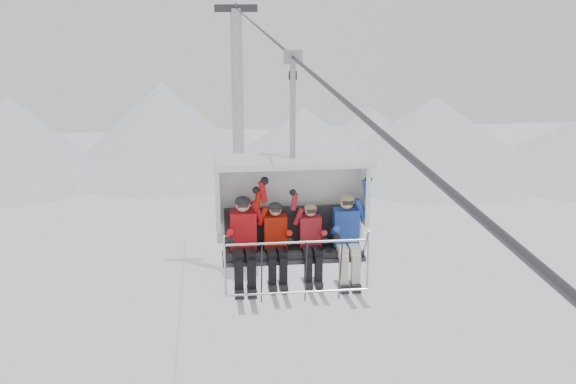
{
  "coord_description": "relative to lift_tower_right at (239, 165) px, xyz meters",
  "views": [
    {
      "loc": [
        -1.39,
        -12.53,
        14.48
      ],
      "look_at": [
        0.0,
        0.0,
        10.8
      ],
      "focal_mm": 45.0,
      "sensor_mm": 36.0,
      "label": 1
    }
  ],
  "objects": [
    {
      "name": "ridgeline",
      "position": [
        -1.58,
        20.05,
        -2.94
      ],
      "size": [
        72.0,
        21.0,
        7.0
      ],
      "color": "white",
      "rests_on": "ground"
    },
    {
      "name": "lift_tower_right",
      "position": [
        0.0,
        0.0,
        0.0
      ],
      "size": [
        2.0,
        1.8,
        13.48
      ],
      "color": "#A5A7AC",
      "rests_on": "ground"
    },
    {
      "name": "haul_cable",
      "position": [
        0.0,
        -22.0,
        7.52
      ],
      "size": [
        0.06,
        50.0,
        0.06
      ],
      "primitive_type": "cylinder",
      "rotation": [
        1.57,
        0.0,
        0.0
      ],
      "color": "#303035",
      "rests_on": "lift_tower_left"
    },
    {
      "name": "chairlift_carrier",
      "position": [
        0.0,
        -22.58,
        4.95
      ],
      "size": [
        2.63,
        1.17,
        3.98
      ],
      "color": "black",
      "rests_on": "haul_cable"
    },
    {
      "name": "skier_far_left",
      "position": [
        -0.86,
        -22.88,
        4.47
      ],
      "size": [
        0.45,
        1.69,
        1.77
      ],
      "color": "red",
      "rests_on": "chairlift_carrier"
    },
    {
      "name": "skier_center_left",
      "position": [
        -0.31,
        -22.9,
        4.42
      ],
      "size": [
        0.39,
        1.69,
        1.58
      ],
      "color": "#B51706",
      "rests_on": "chairlift_carrier"
    },
    {
      "name": "skier_center_right",
      "position": [
        0.3,
        -22.91,
        4.39
      ],
      "size": [
        0.37,
        1.69,
        1.5
      ],
      "color": "#B11D27",
      "rests_on": "chairlift_carrier"
    },
    {
      "name": "skier_far_right",
      "position": [
        0.93,
        -22.89,
        4.46
      ],
      "size": [
        0.44,
        1.69,
        1.73
      ],
      "color": "#2347AB",
      "rests_on": "chairlift_carrier"
    }
  ]
}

